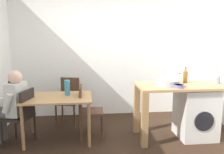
# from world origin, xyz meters

# --- Properties ---
(ground_plane) EXTENTS (5.46, 5.46, 0.00)m
(ground_plane) POSITION_xyz_m (0.00, 0.00, 0.00)
(ground_plane) COLOR black
(wall_back) EXTENTS (4.60, 0.10, 2.70)m
(wall_back) POSITION_xyz_m (0.00, 1.75, 1.35)
(wall_back) COLOR white
(wall_back) RESTS_ON ground_plane
(dining_table) EXTENTS (1.10, 0.76, 0.74)m
(dining_table) POSITION_xyz_m (-1.03, 0.48, 0.64)
(dining_table) COLOR tan
(dining_table) RESTS_ON ground_plane
(chair_person_seat) EXTENTS (0.50, 0.50, 0.90)m
(chair_person_seat) POSITION_xyz_m (-1.58, 0.36, 0.51)
(chair_person_seat) COLOR black
(chair_person_seat) RESTS_ON ground_plane
(chair_opposite) EXTENTS (0.40, 0.40, 0.90)m
(chair_opposite) POSITION_xyz_m (-0.55, 0.53, 0.51)
(chair_opposite) COLOR #4C3323
(chair_opposite) RESTS_ON ground_plane
(chair_spare_by_wall) EXTENTS (0.48, 0.48, 0.90)m
(chair_spare_by_wall) POSITION_xyz_m (-0.91, 1.25, 0.51)
(chair_spare_by_wall) COLOR #4C3323
(chair_spare_by_wall) RESTS_ON ground_plane
(seated_person) EXTENTS (0.56, 0.54, 1.20)m
(seated_person) POSITION_xyz_m (-1.73, 0.40, 0.67)
(seated_person) COLOR #595651
(seated_person) RESTS_ON ground_plane
(kitchen_counter) EXTENTS (1.50, 0.68, 0.92)m
(kitchen_counter) POSITION_xyz_m (0.82, 0.35, 0.76)
(kitchen_counter) COLOR tan
(kitchen_counter) RESTS_ON ground_plane
(washing_machine) EXTENTS (0.60, 0.61, 0.86)m
(washing_machine) POSITION_xyz_m (1.29, 0.35, 0.43)
(washing_machine) COLOR silver
(washing_machine) RESTS_ON ground_plane
(sink_basin) EXTENTS (0.38, 0.38, 0.09)m
(sink_basin) POSITION_xyz_m (0.76, 0.35, 0.97)
(sink_basin) COLOR #9EA0A5
(sink_basin) RESTS_ON kitchen_counter
(tap) EXTENTS (0.02, 0.02, 0.28)m
(tap) POSITION_xyz_m (0.76, 0.53, 1.06)
(tap) COLOR #B2B2B7
(tap) RESTS_ON kitchen_counter
(bottle_tall_green) EXTENTS (0.06, 0.06, 0.19)m
(bottle_tall_green) POSITION_xyz_m (1.01, 0.44, 1.00)
(bottle_tall_green) COLOR silver
(bottle_tall_green) RESTS_ON kitchen_counter
(bottle_squat_brown) EXTENTS (0.08, 0.08, 0.27)m
(bottle_squat_brown) POSITION_xyz_m (1.14, 0.52, 1.04)
(bottle_squat_brown) COLOR brown
(bottle_squat_brown) RESTS_ON kitchen_counter
(mixing_bowl) EXTENTS (0.17, 0.17, 0.05)m
(mixing_bowl) POSITION_xyz_m (0.88, 0.15, 0.95)
(mixing_bowl) COLOR slate
(mixing_bowl) RESTS_ON kitchen_counter
(utensil_crock) EXTENTS (0.11, 0.11, 0.30)m
(utensil_crock) POSITION_xyz_m (1.66, 0.40, 0.99)
(utensil_crock) COLOR gray
(utensil_crock) RESTS_ON kitchen_counter
(vase) EXTENTS (0.09, 0.09, 0.26)m
(vase) POSITION_xyz_m (-0.88, 0.58, 0.87)
(vase) COLOR teal
(vase) RESTS_ON dining_table
(scissors) EXTENTS (0.15, 0.06, 0.01)m
(scissors) POSITION_xyz_m (0.98, 0.25, 0.92)
(scissors) COLOR #B2B2B7
(scissors) RESTS_ON kitchen_counter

